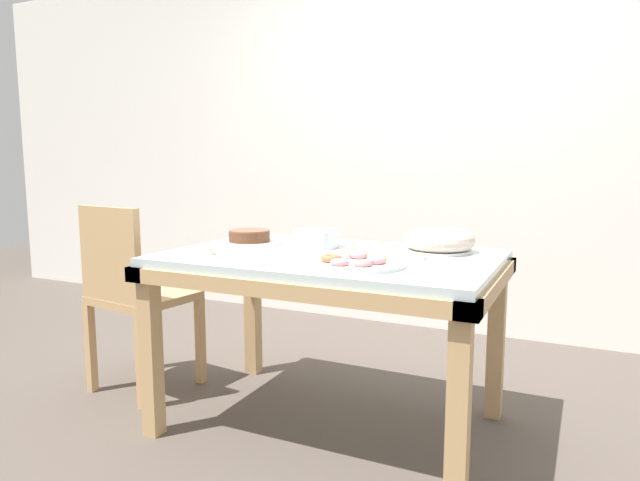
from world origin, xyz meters
TOP-DOWN VIEW (x-y plane):
  - ground_plane at (0.00, 0.00)m, footprint 12.00×12.00m
  - wall_back at (0.00, 1.69)m, footprint 8.00×0.10m
  - dining_table at (0.00, 0.00)m, footprint 1.40×0.92m
  - chair at (-1.03, -0.08)m, footprint 0.47×0.47m
  - cake_chocolate_round at (-0.46, 0.10)m, footprint 0.30×0.30m
  - cake_golden_bundt at (0.40, 0.25)m, footprint 0.30×0.30m
  - pastry_platter at (0.20, -0.20)m, footprint 0.36×0.36m
  - plate_stack at (-0.14, 0.14)m, footprint 0.21×0.21m
  - tealight_near_front at (0.14, 0.26)m, footprint 0.04×0.04m
  - tealight_left_edge at (0.05, 0.13)m, footprint 0.04×0.04m
  - tealight_near_cakes at (0.39, 0.02)m, footprint 0.04×0.04m
  - tealight_centre at (-0.44, -0.23)m, footprint 0.04×0.04m

SIDE VIEW (x-z plane):
  - ground_plane at x=0.00m, z-range 0.00..0.00m
  - chair at x=-1.03m, z-range 0.05..0.99m
  - dining_table at x=0.00m, z-range 0.28..1.04m
  - tealight_near_front at x=0.14m, z-range 0.75..0.79m
  - tealight_left_edge at x=0.05m, z-range 0.75..0.79m
  - tealight_near_cakes at x=0.39m, z-range 0.75..0.79m
  - tealight_centre at x=-0.44m, z-range 0.75..0.79m
  - pastry_platter at x=0.20m, z-range 0.76..0.80m
  - cake_chocolate_round at x=-0.46m, z-range 0.76..0.82m
  - plate_stack at x=-0.14m, z-range 0.76..0.84m
  - cake_golden_bundt at x=0.40m, z-range 0.76..0.86m
  - wall_back at x=0.00m, z-range 0.00..2.60m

